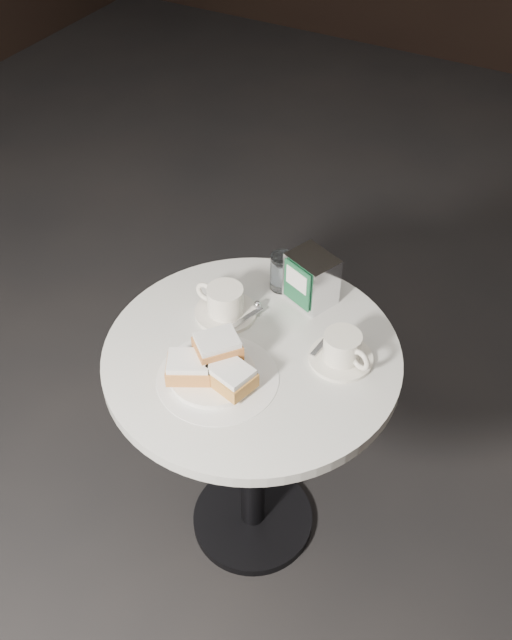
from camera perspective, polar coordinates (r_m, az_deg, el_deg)
The scene contains 9 objects.
ground at distance 2.26m, azimuth -0.25°, elevation -15.76°, with size 7.00×7.00×0.00m, color black.
cafe_table at distance 1.81m, azimuth -0.30°, elevation -6.89°, with size 0.70×0.70×0.74m.
sugar_spill at distance 1.61m, azimuth -3.08°, elevation -4.65°, with size 0.28×0.28×0.00m, color white.
beignet_plate at distance 1.58m, azimuth -3.51°, elevation -3.77°, with size 0.23×0.23×0.10m.
coffee_cup_left at distance 1.73m, azimuth -2.50°, elevation 1.36°, with size 0.17×0.16×0.08m.
coffee_cup_right at distance 1.63m, azimuth 6.92°, elevation -2.38°, with size 0.19×0.19×0.08m.
water_glass_left at distance 1.80m, azimuth 2.11°, elevation 3.84°, with size 0.07×0.07×0.10m.
water_glass_right at distance 1.77m, azimuth 5.27°, elevation 3.04°, with size 0.09×0.09×0.11m.
napkin_dispenser at distance 1.75m, azimuth 4.43°, elevation 3.30°, with size 0.14×0.13×0.13m.
Camera 1 is at (0.56, -1.01, 1.94)m, focal length 40.00 mm.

